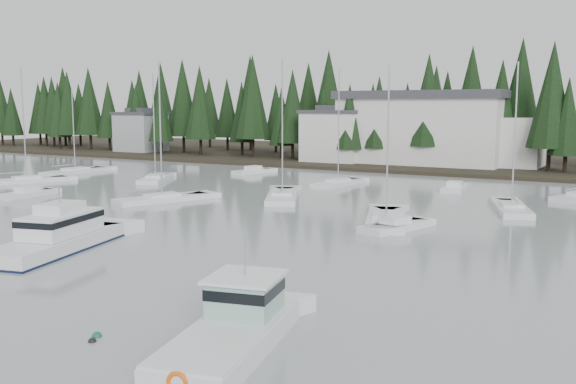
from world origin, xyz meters
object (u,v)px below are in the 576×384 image
Objects in this scene: house_far_west at (141,131)px; lobster_boat_teal at (234,332)px; sailboat_1 at (27,182)px; sailboat_7 at (338,185)px; cabin_cruiser_center at (58,239)px; harbor_inn at (435,129)px; runabout_0 at (27,195)px; sailboat_8 at (75,173)px; house_west at (335,135)px; runabout_4 at (454,190)px; sailboat_11 at (162,200)px; sailboat_3 at (511,210)px; sailboat_2 at (282,198)px; runabout_1 at (395,228)px; sailboat_6 at (156,180)px; runabout_3 at (253,172)px; sailboat_0 at (386,222)px.

lobster_boat_teal is (71.90, -73.73, -3.83)m from house_far_west.
sailboat_1 is 1.03× the size of sailboat_7.
cabin_cruiser_center is 20.82m from lobster_boat_teal.
harbor_inn is 58.27m from runabout_0.
lobster_boat_teal is 69.39m from sailboat_8.
cabin_cruiser_center is at bearing -80.39° from house_west.
cabin_cruiser_center is 1.25× the size of lobster_boat_teal.
house_west reaches higher than runabout_4.
sailboat_1 is (-51.85, 31.71, -0.49)m from lobster_boat_teal.
sailboat_11 is (-27.43, 27.87, -0.49)m from lobster_boat_teal.
sailboat_3 is at bearing -50.14° from cabin_cruiser_center.
lobster_boat_teal is 0.63× the size of sailboat_2.
harbor_inn reaches higher than cabin_cruiser_center.
sailboat_11 reaches higher than runabout_1.
sailboat_1 reaches higher than sailboat_6.
runabout_3 and runabout_4 have the same top height.
harbor_inn is at bearing -1.52° from sailboat_7.
sailboat_3 is at bearing -150.45° from runabout_4.
runabout_1 and runabout_4 have the same top height.
harbor_inn is 2.06× the size of sailboat_1.
sailboat_3 is at bearing -108.68° from sailboat_7.
house_far_west is 60.12m from sailboat_7.
sailboat_6 is at bearing 98.20° from runabout_4.
house_west is 77.82m from lobster_boat_teal.
sailboat_6 is (-42.57, 2.20, 0.00)m from sailboat_3.
house_far_west is 0.93× the size of lobster_boat_teal.
sailboat_2 is (0.92, 27.04, -0.63)m from cabin_cruiser_center.
sailboat_2 reaches higher than lobster_boat_teal.
sailboat_1 reaches higher than sailboat_2.
sailboat_8 reaches higher than runabout_4.
sailboat_11 is (27.66, -14.31, 0.02)m from sailboat_8.
harbor_inn reaches higher than runabout_3.
lobster_boat_teal is at bearing -179.85° from sailboat_2.
cabin_cruiser_center is at bearing -102.45° from sailboat_1.
cabin_cruiser_center is 0.82× the size of sailboat_7.
harbor_inn is 5.07× the size of runabout_4.
sailboat_3 is (75.04, -35.29, -4.33)m from house_far_west.
lobster_boat_teal reaches higher than runabout_1.
sailboat_3 reaches higher than runabout_3.
lobster_boat_teal is 0.65× the size of sailboat_11.
sailboat_1 is 49.47m from runabout_1.
house_far_west is at bearing 69.03° from sailboat_7.
sailboat_0 is at bearing -145.49° from sailboat_2.
sailboat_6 is at bearing 31.41° from lobster_boat_teal.
sailboat_2 is 37.52m from sailboat_8.
house_far_west is 0.59× the size of sailboat_2.
sailboat_3 is (7.58, 10.63, 0.02)m from sailboat_0.
sailboat_1 is 2.16× the size of runabout_3.
runabout_0 is 0.92× the size of runabout_1.
sailboat_3 is (22.28, 30.26, -0.62)m from cabin_cruiser_center.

